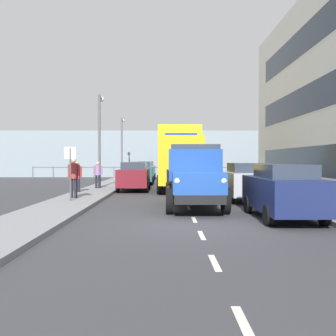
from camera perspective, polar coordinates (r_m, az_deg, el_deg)
The scene contains 19 objects.
ground_plane at distance 20.01m, azimuth 2.19°, elevation -4.09°, with size 80.00×80.00×0.00m, color #38383D.
sidewalk_left at distance 20.79m, azimuth 15.66°, elevation -3.73°, with size 2.20×35.50×0.15m, color gray.
sidewalk_right at distance 20.37m, azimuth -11.55°, elevation -3.81°, with size 2.20×35.50×0.15m, color gray.
road_centreline_markings at distance 19.26m, azimuth 2.29°, elevation -4.29°, with size 0.12×31.06×0.01m.
sea_horizon at distance 40.67m, azimuth 0.91°, elevation 2.14°, with size 80.00×0.80×5.00m, color #84939E.
seawall_railing at distance 37.08m, azimuth 1.03°, elevation -0.21°, with size 28.08×0.08×1.20m.
truck_vintage_blue at distance 14.17m, azimuth 4.06°, elevation -1.51°, with size 2.17×5.64×2.43m.
lorry_cargo_yellow at distance 23.10m, azimuth 1.66°, elevation 1.78°, with size 2.58×8.20×3.87m.
car_navy_kerbside_near at distance 12.34m, azimuth 16.97°, elevation -3.29°, with size 1.77×4.16×1.72m.
car_silver_kerbside_1 at distance 17.43m, azimuth 11.81°, elevation -1.96°, with size 1.92×3.82×1.72m.
car_maroon_oppositeside_0 at distance 22.59m, azimuth -5.17°, elevation -1.21°, with size 1.82×3.94×1.72m.
car_teal_oppositeside_1 at distance 28.72m, azimuth -4.13°, elevation -0.68°, with size 1.91×4.33×1.72m.
car_grey_oppositeside_2 at distance 35.30m, azimuth -3.43°, elevation -0.32°, with size 1.81×4.36×1.72m.
pedestrian_with_bag at distance 17.31m, azimuth -14.13°, elevation -0.92°, with size 0.53×0.34×1.80m.
pedestrian_by_lamp at distance 20.50m, azimuth -13.66°, elevation -0.89°, with size 0.53×0.34×1.64m.
pedestrian_couple_b at distance 23.09m, azimuth -10.62°, elevation -0.70°, with size 0.53×0.34×1.60m.
lamp_post_promenade at distance 23.98m, azimuth -10.30°, elevation 5.47°, with size 0.32×1.14×5.77m.
lamp_post_far at distance 35.58m, azimuth -7.00°, elevation 3.98°, with size 0.32×1.14×5.64m.
street_sign at distance 16.25m, azimuth -14.59°, elevation 0.58°, with size 0.50×0.07×2.25m.
Camera 1 is at (0.88, 10.96, 1.86)m, focal length 40.17 mm.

